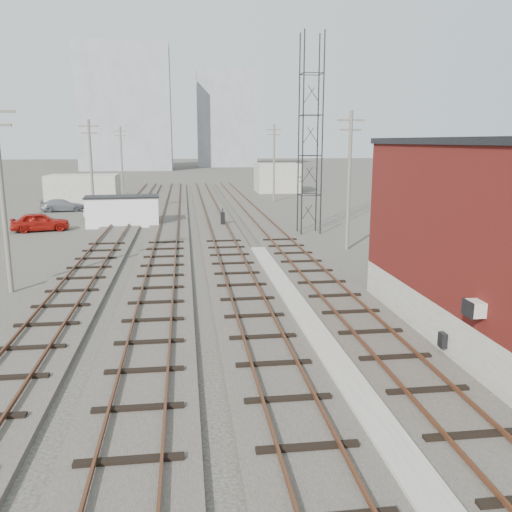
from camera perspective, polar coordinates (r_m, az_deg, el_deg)
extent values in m
plane|color=#282621|center=(66.85, -3.94, 5.89)|extent=(320.00, 320.00, 0.00)
cube|color=#332D28|center=(46.36, 0.81, 3.33)|extent=(3.20, 90.00, 0.20)
cube|color=#4C2816|center=(46.23, -0.07, 3.60)|extent=(0.07, 90.00, 0.12)
cube|color=#4C2816|center=(46.44, 1.69, 3.63)|extent=(0.07, 90.00, 0.12)
cube|color=#332D28|center=(45.96, -4.14, 3.23)|extent=(3.20, 90.00, 0.20)
cube|color=#4C2816|center=(45.89, -5.04, 3.49)|extent=(0.07, 90.00, 0.12)
cube|color=#4C2816|center=(45.97, -3.25, 3.53)|extent=(0.07, 90.00, 0.12)
cube|color=#332D28|center=(45.90, -9.14, 3.10)|extent=(3.20, 90.00, 0.20)
cube|color=#4C2816|center=(45.90, -10.04, 3.35)|extent=(0.07, 90.00, 0.12)
cube|color=#4C2816|center=(45.85, -8.25, 3.41)|extent=(0.07, 90.00, 0.12)
cube|color=#332D28|center=(46.20, -14.11, 2.94)|extent=(3.20, 90.00, 0.20)
cube|color=#4C2816|center=(46.25, -15.00, 3.19)|extent=(0.07, 90.00, 0.12)
cube|color=#4C2816|center=(46.08, -13.23, 3.25)|extent=(0.07, 90.00, 0.12)
cube|color=gray|center=(22.00, 5.08, -6.49)|extent=(0.90, 28.00, 0.26)
cube|color=gray|center=(22.63, 23.92, -5.33)|extent=(6.00, 12.00, 1.50)
cube|color=#571914|center=(21.91, 24.69, 3.45)|extent=(6.00, 12.00, 5.50)
cube|color=black|center=(21.73, 25.36, 10.90)|extent=(6.20, 12.20, 0.25)
cube|color=beige|center=(17.32, 22.01, -5.13)|extent=(0.45, 0.62, 0.45)
cube|color=black|center=(19.58, 19.05, -8.35)|extent=(0.20, 0.35, 0.50)
cylinder|color=black|center=(41.56, 4.96, 12.53)|extent=(0.10, 0.10, 15.00)
cylinder|color=black|center=(41.91, 7.01, 12.48)|extent=(0.10, 0.10, 15.00)
cylinder|color=black|center=(43.03, 4.52, 12.52)|extent=(0.10, 0.10, 15.00)
cylinder|color=black|center=(43.36, 6.50, 12.47)|extent=(0.10, 0.10, 15.00)
cylinder|color=#595147|center=(27.77, -25.13, 5.52)|extent=(0.24, 0.24, 9.00)
cylinder|color=#595147|center=(52.09, -16.94, 8.65)|extent=(0.24, 0.24, 9.00)
cube|color=#595147|center=(52.04, -17.20, 12.93)|extent=(1.80, 0.12, 0.12)
cube|color=#595147|center=(52.03, -17.16, 12.27)|extent=(1.40, 0.12, 0.12)
cylinder|color=#595147|center=(76.85, -13.96, 9.73)|extent=(0.24, 0.24, 9.00)
cube|color=#595147|center=(76.82, -14.11, 12.64)|extent=(1.80, 0.12, 0.12)
cube|color=#595147|center=(76.81, -14.08, 12.19)|extent=(1.40, 0.12, 0.12)
cylinder|color=#595147|center=(36.05, 9.76, 7.71)|extent=(0.24, 0.24, 9.00)
cube|color=#595147|center=(35.98, 9.99, 13.92)|extent=(1.80, 0.12, 0.12)
cube|color=#595147|center=(35.96, 9.95, 12.96)|extent=(1.40, 0.12, 0.12)
cylinder|color=#595147|center=(65.27, 1.90, 9.73)|extent=(0.24, 0.24, 9.00)
cube|color=#595147|center=(65.23, 1.93, 13.15)|extent=(1.80, 0.12, 0.12)
cube|color=#595147|center=(65.22, 1.92, 12.63)|extent=(1.40, 0.12, 0.12)
cube|color=gray|center=(142.25, -13.55, 14.88)|extent=(22.00, 14.00, 30.00)
cube|color=gray|center=(156.93, -3.16, 14.15)|extent=(16.00, 12.00, 26.00)
cube|color=gray|center=(67.62, -17.71, 6.79)|extent=(8.00, 5.00, 3.20)
cube|color=gray|center=(77.64, 2.27, 8.24)|extent=(6.00, 6.00, 4.00)
cube|color=black|center=(45.90, -3.53, 3.94)|extent=(0.36, 0.36, 1.11)
cylinder|color=black|center=(45.80, -3.54, 4.83)|extent=(0.09, 0.09, 0.33)
cube|color=silver|center=(47.30, -13.86, 4.55)|extent=(6.08, 2.87, 2.47)
cube|color=black|center=(47.15, -13.94, 6.09)|extent=(6.29, 3.08, 0.12)
imported|color=maroon|center=(46.74, -21.78, 3.37)|extent=(4.77, 2.82, 1.52)
imported|color=#A8ABB0|center=(52.10, -15.27, 4.55)|extent=(4.35, 1.62, 1.42)
imported|color=slate|center=(59.25, -19.73, 5.05)|extent=(4.58, 2.49, 1.26)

